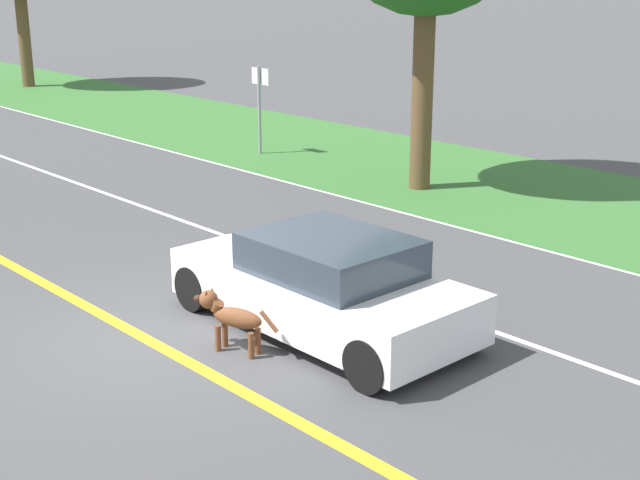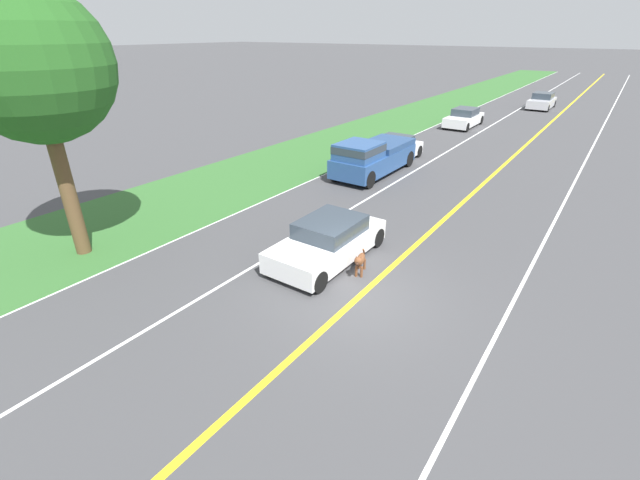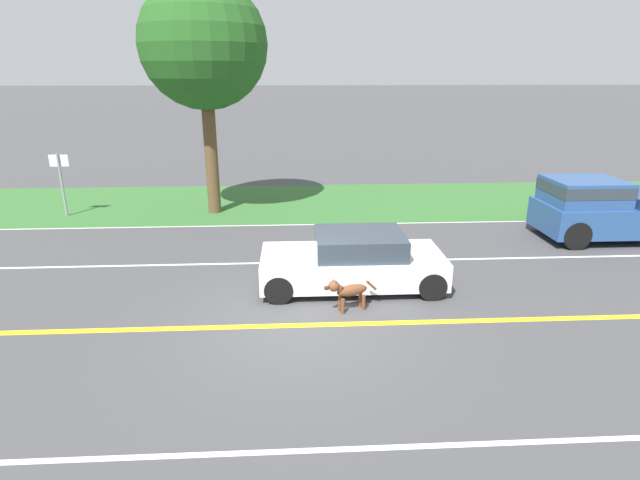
% 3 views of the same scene
% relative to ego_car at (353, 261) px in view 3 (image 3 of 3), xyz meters
% --- Properties ---
extents(ground_plane, '(400.00, 400.00, 0.00)m').
position_rel_ego_car_xyz_m(ground_plane, '(-1.91, 1.33, -0.62)').
color(ground_plane, '#424244').
extents(centre_divider_line, '(0.18, 160.00, 0.01)m').
position_rel_ego_car_xyz_m(centre_divider_line, '(-1.91, 1.33, -0.61)').
color(centre_divider_line, yellow).
rests_on(centre_divider_line, ground).
extents(lane_edge_line_right, '(0.14, 160.00, 0.01)m').
position_rel_ego_car_xyz_m(lane_edge_line_right, '(5.09, 1.33, -0.61)').
color(lane_edge_line_right, white).
rests_on(lane_edge_line_right, ground).
extents(lane_dash_same_dir, '(0.10, 160.00, 0.01)m').
position_rel_ego_car_xyz_m(lane_dash_same_dir, '(1.59, 1.33, -0.61)').
color(lane_dash_same_dir, white).
rests_on(lane_dash_same_dir, ground).
extents(lane_dash_oncoming, '(0.10, 160.00, 0.01)m').
position_rel_ego_car_xyz_m(lane_dash_oncoming, '(-5.41, 1.33, -0.61)').
color(lane_dash_oncoming, white).
rests_on(lane_dash_oncoming, ground).
extents(grass_verge_right, '(6.00, 160.00, 0.03)m').
position_rel_ego_car_xyz_m(grass_verge_right, '(8.09, 1.33, -0.60)').
color(grass_verge_right, '#33662D').
rests_on(grass_verge_right, ground).
extents(ego_car, '(1.92, 4.22, 1.31)m').
position_rel_ego_car_xyz_m(ego_car, '(0.00, 0.00, 0.00)').
color(ego_car, white).
rests_on(ego_car, ground).
extents(dog, '(0.51, 1.18, 0.77)m').
position_rel_ego_car_xyz_m(dog, '(-1.32, 0.28, -0.14)').
color(dog, brown).
rests_on(dog, ground).
extents(pickup_truck, '(2.07, 5.40, 1.84)m').
position_rel_ego_car_xyz_m(pickup_truck, '(3.14, -8.52, 0.32)').
color(pickup_truck, '#284C84').
rests_on(pickup_truck, ground).
extents(roadside_tree_right_near, '(4.17, 4.17, 7.77)m').
position_rel_ego_car_xyz_m(roadside_tree_right_near, '(6.74, 4.22, 5.02)').
color(roadside_tree_right_near, brown).
rests_on(roadside_tree_right_near, ground).
extents(street_sign, '(0.11, 0.64, 2.21)m').
position_rel_ego_car_xyz_m(street_sign, '(6.53, 9.35, 0.79)').
color(street_sign, gray).
rests_on(street_sign, ground).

